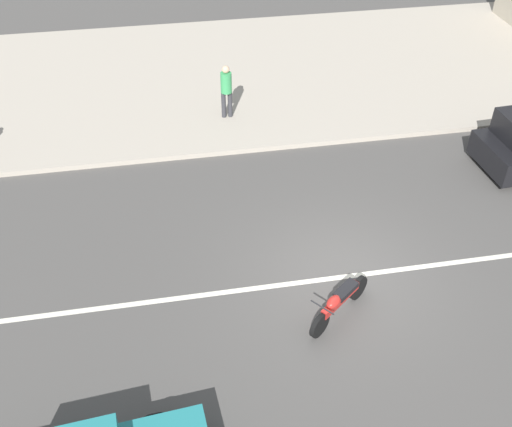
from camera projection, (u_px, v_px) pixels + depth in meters
name	position (u px, v px, depth m)	size (l,w,h in m)	color
ground_plane	(344.00, 277.00, 13.50)	(160.00, 160.00, 0.00)	#4C4947
lane_centre_stripe	(344.00, 277.00, 13.50)	(50.40, 0.14, 0.01)	silver
kerb_strip	(260.00, 72.00, 21.42)	(68.00, 10.00, 0.15)	#ADA393
motorcycle_1	(340.00, 302.00, 12.35)	(1.58, 1.29, 0.80)	black
pedestrian_mid_kerb	(226.00, 88.00, 18.20)	(0.34, 0.34, 1.71)	#333338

